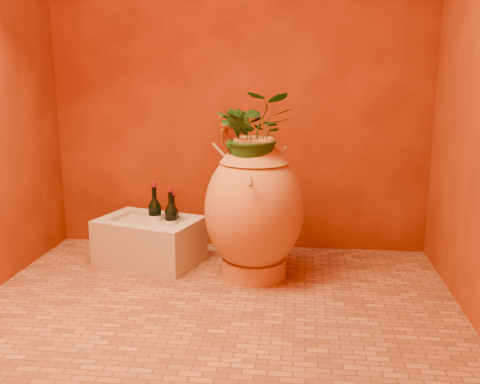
# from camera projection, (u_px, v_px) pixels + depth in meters

# --- Properties ---
(floor) EXTENTS (2.50, 2.50, 0.00)m
(floor) POSITION_uv_depth(u_px,v_px,m) (215.00, 306.00, 2.75)
(floor) COLOR #9C6133
(floor) RESTS_ON ground
(wall_back) EXTENTS (2.50, 0.02, 2.50)m
(wall_back) POSITION_uv_depth(u_px,v_px,m) (238.00, 60.00, 3.44)
(wall_back) COLOR #5C1C05
(wall_back) RESTS_ON ground
(amphora) EXTENTS (0.58, 0.60, 0.82)m
(amphora) POSITION_uv_depth(u_px,v_px,m) (254.00, 209.00, 3.07)
(amphora) COLOR #BE7D35
(amphora) RESTS_ON floor
(stone_basin) EXTENTS (0.70, 0.58, 0.28)m
(stone_basin) POSITION_uv_depth(u_px,v_px,m) (150.00, 242.00, 3.36)
(stone_basin) COLOR beige
(stone_basin) RESTS_ON floor
(wine_bottle_a) EXTENTS (0.07, 0.07, 0.29)m
(wine_bottle_a) POSITION_uv_depth(u_px,v_px,m) (173.00, 221.00, 3.38)
(wine_bottle_a) COLOR black
(wine_bottle_a) RESTS_ON stone_basin
(wine_bottle_b) EXTENTS (0.08, 0.08, 0.34)m
(wine_bottle_b) POSITION_uv_depth(u_px,v_px,m) (171.00, 222.00, 3.28)
(wine_bottle_b) COLOR black
(wine_bottle_b) RESTS_ON stone_basin
(wine_bottle_c) EXTENTS (0.09, 0.09, 0.35)m
(wine_bottle_c) POSITION_uv_depth(u_px,v_px,m) (155.00, 217.00, 3.37)
(wine_bottle_c) COLOR black
(wine_bottle_c) RESTS_ON stone_basin
(wall_tap) EXTENTS (0.08, 0.16, 0.18)m
(wall_tap) POSITION_uv_depth(u_px,v_px,m) (223.00, 128.00, 3.46)
(wall_tap) COLOR #A57F26
(wall_tap) RESTS_ON wall_back
(plant_main) EXTENTS (0.44, 0.39, 0.47)m
(plant_main) POSITION_uv_depth(u_px,v_px,m) (255.00, 134.00, 2.95)
(plant_main) COLOR #174017
(plant_main) RESTS_ON amphora
(plant_side) EXTENTS (0.23, 0.24, 0.35)m
(plant_side) POSITION_uv_depth(u_px,v_px,m) (240.00, 139.00, 2.93)
(plant_side) COLOR #174017
(plant_side) RESTS_ON amphora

